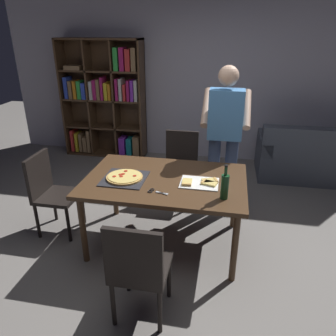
# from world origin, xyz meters

# --- Properties ---
(ground_plane) EXTENTS (12.00, 12.00, 0.00)m
(ground_plane) POSITION_xyz_m (0.00, 0.00, 0.00)
(ground_plane) COLOR gray
(back_wall) EXTENTS (6.40, 0.10, 2.80)m
(back_wall) POSITION_xyz_m (0.00, 2.60, 1.40)
(back_wall) COLOR #BCB7C6
(back_wall) RESTS_ON ground_plane
(dining_table) EXTENTS (1.57, 1.04, 0.75)m
(dining_table) POSITION_xyz_m (0.00, 0.00, 0.68)
(dining_table) COLOR #4C331E
(dining_table) RESTS_ON ground_plane
(chair_near_camera) EXTENTS (0.42, 0.42, 0.90)m
(chair_near_camera) POSITION_xyz_m (-0.00, -1.00, 0.51)
(chair_near_camera) COLOR black
(chair_near_camera) RESTS_ON ground_plane
(chair_far_side) EXTENTS (0.42, 0.42, 0.90)m
(chair_far_side) POSITION_xyz_m (0.00, 1.00, 0.51)
(chair_far_side) COLOR black
(chair_far_side) RESTS_ON ground_plane
(chair_left_end) EXTENTS (0.42, 0.42, 0.90)m
(chair_left_end) POSITION_xyz_m (-1.27, 0.00, 0.51)
(chair_left_end) COLOR black
(chair_left_end) RESTS_ON ground_plane
(couch) EXTENTS (1.71, 0.86, 0.85)m
(couch) POSITION_xyz_m (1.90, 1.99, 0.30)
(couch) COLOR #4C515B
(couch) RESTS_ON ground_plane
(bookshelf) EXTENTS (1.40, 0.35, 1.95)m
(bookshelf) POSITION_xyz_m (-1.52, 2.38, 0.96)
(bookshelf) COLOR #513823
(bookshelf) RESTS_ON ground_plane
(person_serving_pizza) EXTENTS (0.55, 0.54, 1.75)m
(person_serving_pizza) POSITION_xyz_m (0.53, 0.78, 1.00)
(person_serving_pizza) COLOR #38476B
(person_serving_pizza) RESTS_ON ground_plane
(pepperoni_pizza_on_tray) EXTENTS (0.42, 0.42, 0.04)m
(pepperoni_pizza_on_tray) POSITION_xyz_m (-0.39, -0.08, 0.77)
(pepperoni_pizza_on_tray) COLOR #2D2D33
(pepperoni_pizza_on_tray) RESTS_ON dining_table
(pizza_slices_on_towel) EXTENTS (0.36, 0.28, 0.03)m
(pizza_slices_on_towel) POSITION_xyz_m (0.35, -0.04, 0.76)
(pizza_slices_on_towel) COLOR white
(pizza_slices_on_towel) RESTS_ON dining_table
(wine_bottle) EXTENTS (0.07, 0.07, 0.32)m
(wine_bottle) POSITION_xyz_m (0.58, -0.29, 0.87)
(wine_bottle) COLOR #194723
(wine_bottle) RESTS_ON dining_table
(kitchen_scissors) EXTENTS (0.20, 0.10, 0.01)m
(kitchen_scissors) POSITION_xyz_m (-0.04, -0.29, 0.76)
(kitchen_scissors) COLOR silver
(kitchen_scissors) RESTS_ON dining_table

